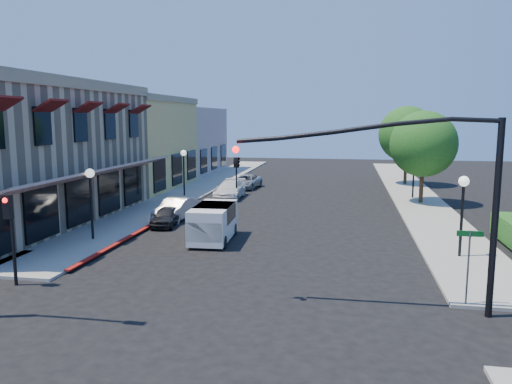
% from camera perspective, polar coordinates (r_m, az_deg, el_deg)
% --- Properties ---
extents(ground, '(120.00, 120.00, 0.00)m').
position_cam_1_polar(ground, '(15.63, -4.05, -14.06)').
color(ground, black).
rests_on(ground, ground).
extents(sidewalk_left, '(3.50, 50.00, 0.12)m').
position_cam_1_polar(sidewalk_left, '(43.22, -6.39, 0.55)').
color(sidewalk_left, gray).
rests_on(sidewalk_left, ground).
extents(sidewalk_right, '(3.50, 50.00, 0.12)m').
position_cam_1_polar(sidewalk_right, '(41.71, 17.30, -0.07)').
color(sidewalk_right, gray).
rests_on(sidewalk_right, ground).
extents(curb_red_strip, '(0.25, 10.00, 0.06)m').
position_cam_1_polar(curb_red_strip, '(25.10, -14.89, -5.61)').
color(curb_red_strip, maroon).
rests_on(curb_red_strip, ground).
extents(corner_brick_building, '(11.77, 18.20, 8.10)m').
position_cam_1_polar(corner_brick_building, '(31.50, -27.04, 3.96)').
color(corner_brick_building, tan).
rests_on(corner_brick_building, ground).
extents(yellow_stucco_building, '(10.00, 12.00, 7.60)m').
position_cam_1_polar(yellow_stucco_building, '(44.38, -15.26, 5.37)').
color(yellow_stucco_building, tan).
rests_on(yellow_stucco_building, ground).
extents(pink_stucco_building, '(10.00, 12.00, 7.00)m').
position_cam_1_polar(pink_stucco_building, '(55.44, -9.89, 5.79)').
color(pink_stucco_building, '#C4A094').
rests_on(pink_stucco_building, ground).
extents(street_tree_a, '(4.56, 4.56, 6.48)m').
position_cam_1_polar(street_tree_a, '(36.38, 18.59, 5.22)').
color(street_tree_a, '#332114').
rests_on(street_tree_a, ground).
extents(street_tree_b, '(4.94, 4.94, 7.02)m').
position_cam_1_polar(street_tree_b, '(46.28, 16.87, 6.34)').
color(street_tree_b, '#332114').
rests_on(street_tree_b, ground).
extents(signal_mast_arm, '(8.01, 0.39, 6.00)m').
position_cam_1_polar(signal_mast_arm, '(15.74, 18.37, 1.11)').
color(signal_mast_arm, black).
rests_on(signal_mast_arm, ground).
extents(secondary_signal, '(0.28, 0.42, 3.32)m').
position_cam_1_polar(secondary_signal, '(19.64, -26.30, -3.18)').
color(secondary_signal, black).
rests_on(secondary_signal, ground).
extents(street_name_sign, '(0.80, 0.06, 2.50)m').
position_cam_1_polar(street_name_sign, '(17.17, 23.14, -6.68)').
color(street_name_sign, '#595B5E').
rests_on(street_name_sign, ground).
extents(lamppost_left_near, '(0.44, 0.44, 3.57)m').
position_cam_1_polar(lamppost_left_near, '(25.32, -18.40, 0.67)').
color(lamppost_left_near, black).
rests_on(lamppost_left_near, ground).
extents(lamppost_left_far, '(0.44, 0.44, 3.57)m').
position_cam_1_polar(lamppost_left_far, '(38.11, -8.26, 3.51)').
color(lamppost_left_far, black).
rests_on(lamppost_left_far, ground).
extents(lamppost_right_near, '(0.44, 0.44, 3.57)m').
position_cam_1_polar(lamppost_right_near, '(22.74, 22.58, -0.39)').
color(lamppost_right_near, black).
rests_on(lamppost_right_near, ground).
extents(lamppost_right_far, '(0.44, 0.44, 3.57)m').
position_cam_1_polar(lamppost_right_far, '(38.42, 17.63, 3.24)').
color(lamppost_right_far, black).
rests_on(lamppost_right_far, ground).
extents(white_van, '(1.91, 4.04, 1.76)m').
position_cam_1_polar(white_van, '(24.44, -4.92, -3.28)').
color(white_van, silver).
rests_on(white_van, ground).
extents(parked_car_a, '(1.48, 3.19, 1.06)m').
position_cam_1_polar(parked_car_a, '(28.31, -10.20, -2.76)').
color(parked_car_a, black).
rests_on(parked_car_a, ground).
extents(parked_car_b, '(1.81, 4.03, 1.28)m').
position_cam_1_polar(parked_car_b, '(29.79, -9.11, -1.96)').
color(parked_car_b, '#B2B4B7').
rests_on(parked_car_b, ground).
extents(parked_car_c, '(1.93, 4.54, 1.31)m').
position_cam_1_polar(parked_car_c, '(37.37, -3.01, 0.27)').
color(parked_car_c, silver).
rests_on(parked_car_c, ground).
extents(parked_car_d, '(2.36, 4.34, 1.16)m').
position_cam_1_polar(parked_car_d, '(42.58, -1.15, 1.19)').
color(parked_car_d, '#A0A3A5').
rests_on(parked_car_d, ground).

